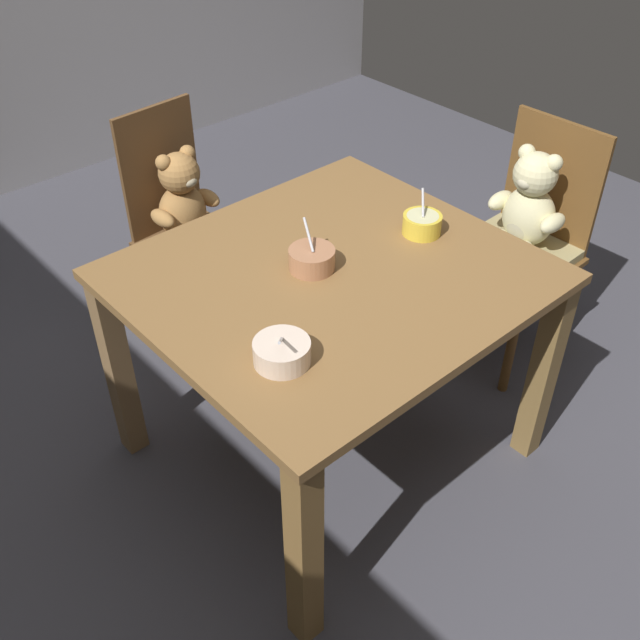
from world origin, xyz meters
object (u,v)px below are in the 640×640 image
teddy_chair_near_right (523,227)px  porridge_bowl_cream_near_left (282,352)px  teddy_chair_far_center (185,213)px  porridge_bowl_yellow_near_right (422,224)px  porridge_bowl_terracotta_center (312,259)px  dining_table (331,305)px

teddy_chair_near_right → porridge_bowl_cream_near_left: bearing=5.9°
teddy_chair_far_center → porridge_bowl_yellow_near_right: (0.31, -0.90, 0.24)m
teddy_chair_near_right → porridge_bowl_yellow_near_right: 0.61m
teddy_chair_near_right → porridge_bowl_yellow_near_right: teddy_chair_near_right is taller
teddy_chair_far_center → porridge_bowl_terracotta_center: bearing=-9.6°
porridge_bowl_yellow_near_right → porridge_bowl_cream_near_left: size_ratio=0.85×
porridge_bowl_yellow_near_right → porridge_bowl_terracotta_center: bearing=168.1°
porridge_bowl_terracotta_center → dining_table: bearing=-61.0°
teddy_chair_near_right → teddy_chair_far_center: (-0.87, 0.92, -0.01)m
teddy_chair_far_center → dining_table: bearing=-7.4°
dining_table → porridge_bowl_cream_near_left: 0.44m
porridge_bowl_terracotta_center → teddy_chair_far_center: bearing=84.9°
porridge_bowl_cream_near_left → porridge_bowl_terracotta_center: bearing=38.6°
teddy_chair_near_right → teddy_chair_far_center: size_ratio=0.98×
teddy_chair_far_center → porridge_bowl_cream_near_left: size_ratio=6.42×
teddy_chair_near_right → porridge_bowl_terracotta_center: 0.98m
teddy_chair_far_center → porridge_bowl_yellow_near_right: size_ratio=7.56×
teddy_chair_near_right → teddy_chair_far_center: teddy_chair_far_center is taller
porridge_bowl_yellow_near_right → dining_table: bearing=175.5°
dining_table → teddy_chair_near_right: bearing=-2.8°
porridge_bowl_yellow_near_right → porridge_bowl_terracotta_center: porridge_bowl_terracotta_center is taller
dining_table → teddy_chair_near_right: (0.91, -0.05, -0.07)m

